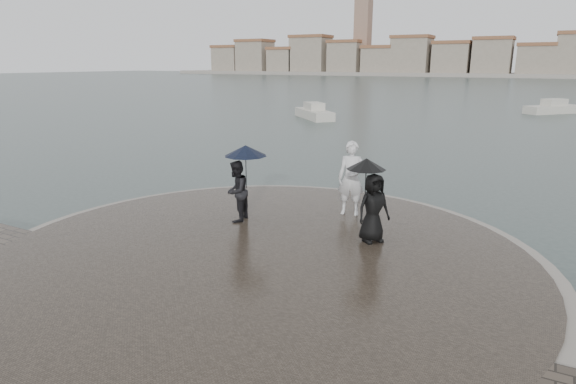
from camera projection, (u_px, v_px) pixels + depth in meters
The scene contains 8 objects.
ground at pixel (148, 346), 7.79m from camera, with size 400.00×400.00×0.00m, color #2B3835.
kerb_ring at pixel (260, 261), 10.72m from camera, with size 12.50×12.50×0.32m, color gray.
quay_tip at pixel (260, 260), 10.72m from camera, with size 11.90×11.90×0.36m, color #2D261E.
statue at pixel (351, 178), 13.14m from camera, with size 0.74×0.49×2.04m, color silver.
visitor_left at pixel (239, 179), 12.53m from camera, with size 1.19×1.11×2.04m.
visitor_right at pixel (372, 197), 11.15m from camera, with size 1.17×1.04×1.95m.
far_skyline at pixel (513, 58), 145.85m from camera, with size 260.00×20.00×37.00m.
boats at pixel (439, 111), 41.24m from camera, with size 22.18×18.95×1.50m.
Camera 1 is at (5.25, -4.97, 4.45)m, focal length 30.00 mm.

